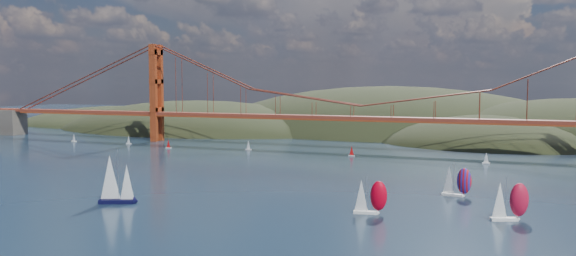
% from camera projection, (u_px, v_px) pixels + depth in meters
% --- Properties ---
extents(ground, '(1200.00, 1200.00, 0.00)m').
position_uv_depth(ground, '(141.00, 250.00, 111.38)').
color(ground, black).
rests_on(ground, ground).
extents(headlands, '(725.00, 225.00, 96.00)m').
position_uv_depth(headlands, '(469.00, 155.00, 354.13)').
color(headlands, black).
rests_on(headlands, ground).
extents(bridge, '(552.00, 12.00, 55.00)m').
position_uv_depth(bridge, '(359.00, 85.00, 276.42)').
color(bridge, maroon).
rests_on(bridge, ground).
extents(sloop_navy, '(10.24, 7.86, 14.94)m').
position_uv_depth(sloop_navy, '(115.00, 180.00, 154.50)').
color(sloop_navy, black).
rests_on(sloop_navy, ground).
extents(racer_0, '(8.64, 4.41, 9.71)m').
position_uv_depth(racer_0, '(369.00, 196.00, 142.02)').
color(racer_0, white).
rests_on(racer_0, ground).
extents(racer_1, '(9.34, 6.29, 10.45)m').
position_uv_depth(racer_1, '(509.00, 201.00, 134.99)').
color(racer_1, white).
rests_on(racer_1, ground).
extents(racer_rwb, '(8.67, 4.35, 9.75)m').
position_uv_depth(racer_rwb, '(456.00, 181.00, 164.04)').
color(racer_rwb, white).
rests_on(racer_rwb, ground).
extents(distant_boat_0, '(3.00, 2.00, 4.70)m').
position_uv_depth(distant_boat_0, '(74.00, 137.00, 317.78)').
color(distant_boat_0, silver).
rests_on(distant_boat_0, ground).
extents(distant_boat_1, '(3.00, 2.00, 4.70)m').
position_uv_depth(distant_boat_1, '(129.00, 140.00, 305.13)').
color(distant_boat_1, silver).
rests_on(distant_boat_1, ground).
extents(distant_boat_2, '(3.00, 2.00, 4.70)m').
position_uv_depth(distant_boat_2, '(168.00, 144.00, 285.10)').
color(distant_boat_2, silver).
rests_on(distant_boat_2, ground).
extents(distant_boat_3, '(3.00, 2.00, 4.70)m').
position_uv_depth(distant_boat_3, '(248.00, 145.00, 278.58)').
color(distant_boat_3, silver).
rests_on(distant_boat_3, ground).
extents(distant_boat_8, '(3.00, 2.00, 4.70)m').
position_uv_depth(distant_boat_8, '(486.00, 158.00, 230.50)').
color(distant_boat_8, silver).
rests_on(distant_boat_8, ground).
extents(distant_boat_9, '(3.00, 2.00, 4.70)m').
position_uv_depth(distant_boat_9, '(352.00, 151.00, 254.83)').
color(distant_boat_9, silver).
rests_on(distant_boat_9, ground).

